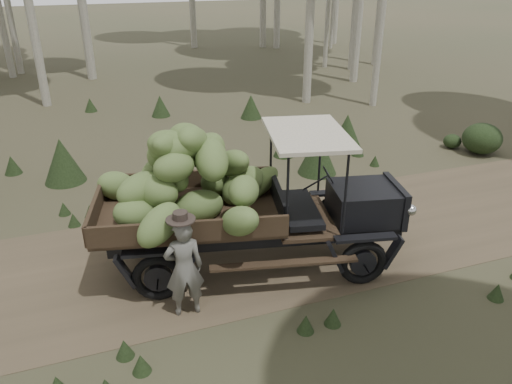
# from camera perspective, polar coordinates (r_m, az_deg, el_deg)

# --- Properties ---
(ground) EXTENTS (120.00, 120.00, 0.00)m
(ground) POSITION_cam_1_polar(r_m,az_deg,el_deg) (9.67, -7.01, -7.53)
(ground) COLOR #473D2B
(ground) RESTS_ON ground
(dirt_track) EXTENTS (70.00, 4.00, 0.01)m
(dirt_track) POSITION_cam_1_polar(r_m,az_deg,el_deg) (9.67, -7.01, -7.51)
(dirt_track) COLOR brown
(dirt_track) RESTS_ON ground
(banana_truck) EXTENTS (5.77, 3.09, 2.82)m
(banana_truck) POSITION_cam_1_polar(r_m,az_deg,el_deg) (8.67, -4.60, 0.75)
(banana_truck) COLOR black
(banana_truck) RESTS_ON ground
(farmer) EXTENTS (0.63, 0.47, 1.83)m
(farmer) POSITION_cam_1_polar(r_m,az_deg,el_deg) (7.88, -8.22, -8.50)
(farmer) COLOR #5E5C56
(farmer) RESTS_ON ground
(undergrowth) EXTENTS (18.99, 23.06, 1.38)m
(undergrowth) POSITION_cam_1_polar(r_m,az_deg,el_deg) (8.32, -15.70, -10.06)
(undergrowth) COLOR #233319
(undergrowth) RESTS_ON ground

